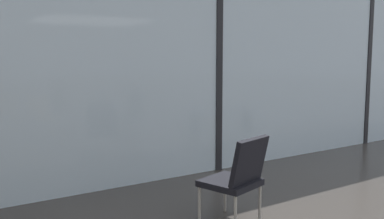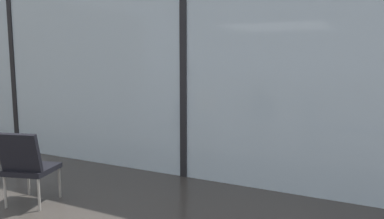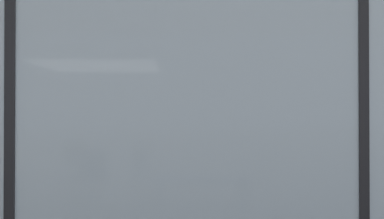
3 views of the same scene
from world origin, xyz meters
The scene contains 4 objects.
glass_curtain_wall centered at (0.00, 5.20, 1.77)m, with size 14.00×0.08×3.53m, color silver.
window_mullion_1 centered at (0.00, 5.20, 1.77)m, with size 0.10×0.12×3.53m, color black.
window_mullion_2 centered at (3.50, 5.20, 1.77)m, with size 0.10×0.12×3.53m, color black.
parked_airplane centered at (-0.28, 9.43, 2.26)m, with size 12.09×4.52×4.52m.
Camera 3 is at (1.60, 0.87, 1.48)m, focal length 40.65 mm.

